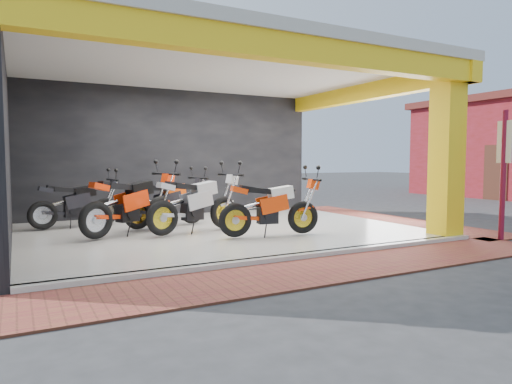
% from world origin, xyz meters
% --- Properties ---
extents(ground, '(80.00, 80.00, 0.00)m').
position_xyz_m(ground, '(0.00, 0.00, 0.00)').
color(ground, '#2D2D30').
rests_on(ground, ground).
extents(showroom_floor, '(8.00, 6.00, 0.10)m').
position_xyz_m(showroom_floor, '(0.00, 2.00, 0.05)').
color(showroom_floor, white).
rests_on(showroom_floor, ground).
extents(showroom_ceiling, '(8.40, 6.40, 0.20)m').
position_xyz_m(showroom_ceiling, '(0.00, 2.00, 3.60)').
color(showroom_ceiling, beige).
rests_on(showroom_ceiling, corner_column).
extents(back_wall, '(8.20, 0.20, 3.50)m').
position_xyz_m(back_wall, '(0.00, 5.10, 1.75)').
color(back_wall, black).
rests_on(back_wall, ground).
extents(left_wall, '(0.20, 6.20, 3.50)m').
position_xyz_m(left_wall, '(-4.10, 2.00, 1.75)').
color(left_wall, black).
rests_on(left_wall, ground).
extents(corner_column, '(0.50, 0.50, 3.50)m').
position_xyz_m(corner_column, '(3.75, -0.75, 1.75)').
color(corner_column, yellow).
rests_on(corner_column, ground).
extents(header_beam_front, '(8.40, 0.30, 0.40)m').
position_xyz_m(header_beam_front, '(0.00, -1.00, 3.30)').
color(header_beam_front, yellow).
rests_on(header_beam_front, corner_column).
extents(header_beam_right, '(0.30, 6.40, 0.40)m').
position_xyz_m(header_beam_right, '(4.00, 2.00, 3.30)').
color(header_beam_right, yellow).
rests_on(header_beam_right, corner_column).
extents(floor_kerb, '(8.00, 0.20, 0.10)m').
position_xyz_m(floor_kerb, '(0.00, -1.02, 0.05)').
color(floor_kerb, white).
rests_on(floor_kerb, ground).
extents(paver_front, '(9.00, 1.40, 0.03)m').
position_xyz_m(paver_front, '(0.00, -1.80, 0.01)').
color(paver_front, brown).
rests_on(paver_front, ground).
extents(paver_right, '(1.40, 7.00, 0.03)m').
position_xyz_m(paver_right, '(4.80, 2.00, 0.01)').
color(paver_right, brown).
rests_on(paver_right, ground).
extents(signpost, '(0.10, 0.35, 2.56)m').
position_xyz_m(signpost, '(4.52, -1.45, 1.40)').
color(signpost, maroon).
rests_on(signpost, ground).
extents(moto_hero, '(2.28, 1.14, 1.33)m').
position_xyz_m(moto_hero, '(1.16, 0.52, 0.77)').
color(moto_hero, '#F53F0A').
rests_on(moto_hero, showroom_floor).
extents(moto_row_a, '(2.45, 1.39, 1.41)m').
position_xyz_m(moto_row_a, '(0.05, 1.91, 0.81)').
color(moto_row_a, '#AAACB2').
rests_on(moto_row_a, showroom_floor).
extents(moto_row_b, '(2.50, 1.78, 1.44)m').
position_xyz_m(moto_row_b, '(-1.22, 2.40, 0.82)').
color(moto_row_b, '#F7340A').
rests_on(moto_row_b, showroom_floor).
extents(moto_row_c, '(2.24, 1.25, 1.29)m').
position_xyz_m(moto_row_c, '(-0.30, 2.92, 0.75)').
color(moto_row_c, black).
rests_on(moto_row_c, showroom_floor).
extents(moto_row_d, '(2.13, 1.02, 1.25)m').
position_xyz_m(moto_row_d, '(-2.10, 3.71, 0.73)').
color(moto_row_d, black).
rests_on(moto_row_d, showroom_floor).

